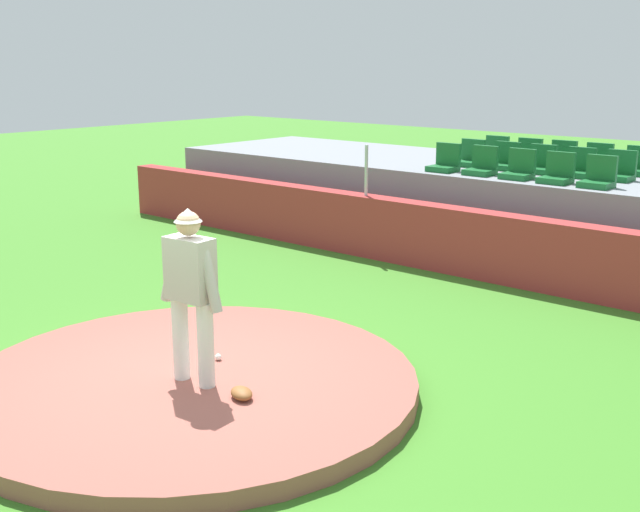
% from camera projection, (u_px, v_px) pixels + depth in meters
% --- Properties ---
extents(ground_plane, '(60.00, 60.00, 0.00)m').
position_uv_depth(ground_plane, '(192.00, 392.00, 8.34)').
color(ground_plane, '#3D7E26').
extents(pitchers_mound, '(4.80, 4.80, 0.19)m').
position_uv_depth(pitchers_mound, '(191.00, 383.00, 8.32)').
color(pitchers_mound, '#9A5449').
rests_on(pitchers_mound, ground_plane).
extents(pitcher, '(0.84, 0.30, 1.83)m').
position_uv_depth(pitcher, '(191.00, 283.00, 7.87)').
color(pitcher, white).
rests_on(pitcher, pitchers_mound).
extents(baseball, '(0.07, 0.07, 0.07)m').
position_uv_depth(baseball, '(218.00, 357.00, 8.70)').
color(baseball, white).
rests_on(baseball, pitchers_mound).
extents(fielding_glove, '(0.36, 0.30, 0.11)m').
position_uv_depth(fielding_glove, '(242.00, 393.00, 7.71)').
color(fielding_glove, brown).
rests_on(fielding_glove, pitchers_mound).
extents(brick_barrier, '(17.29, 0.40, 1.09)m').
position_uv_depth(brick_barrier, '(477.00, 244.00, 12.64)').
color(brick_barrier, '#A53131').
rests_on(brick_barrier, ground_plane).
extents(fence_post_left, '(0.06, 0.06, 0.89)m').
position_uv_depth(fence_post_left, '(366.00, 170.00, 13.83)').
color(fence_post_left, silver).
rests_on(fence_post_left, brick_barrier).
extents(bleacher_platform, '(16.07, 3.63, 1.47)m').
position_uv_depth(bleacher_platform, '(547.00, 210.00, 14.45)').
color(bleacher_platform, gray).
rests_on(bleacher_platform, ground_plane).
extents(stadium_chair_0, '(0.48, 0.44, 0.50)m').
position_uv_depth(stadium_chair_0, '(445.00, 163.00, 14.17)').
color(stadium_chair_0, '#17622B').
rests_on(stadium_chair_0, bleacher_platform).
extents(stadium_chair_1, '(0.48, 0.44, 0.50)m').
position_uv_depth(stadium_chair_1, '(482.00, 166.00, 13.73)').
color(stadium_chair_1, '#17622B').
rests_on(stadium_chair_1, bleacher_platform).
extents(stadium_chair_2, '(0.48, 0.44, 0.50)m').
position_uv_depth(stadium_chair_2, '(519.00, 169.00, 13.28)').
color(stadium_chair_2, '#17622B').
rests_on(stadium_chair_2, bleacher_platform).
extents(stadium_chair_3, '(0.48, 0.44, 0.50)m').
position_uv_depth(stadium_chair_3, '(557.00, 173.00, 12.81)').
color(stadium_chair_3, '#17622B').
rests_on(stadium_chair_3, bleacher_platform).
extents(stadium_chair_4, '(0.48, 0.44, 0.50)m').
position_uv_depth(stadium_chair_4, '(599.00, 177.00, 12.38)').
color(stadium_chair_4, '#17622B').
rests_on(stadium_chair_4, bleacher_platform).
extents(stadium_chair_5, '(0.48, 0.44, 0.50)m').
position_uv_depth(stadium_chair_5, '(470.00, 158.00, 14.86)').
color(stadium_chair_5, '#17622B').
rests_on(stadium_chair_5, bleacher_platform).
extents(stadium_chair_6, '(0.48, 0.44, 0.50)m').
position_uv_depth(stadium_chair_6, '(505.00, 161.00, 14.41)').
color(stadium_chair_6, '#17622B').
rests_on(stadium_chair_6, bleacher_platform).
extents(stadium_chair_7, '(0.48, 0.44, 0.50)m').
position_uv_depth(stadium_chair_7, '(541.00, 164.00, 13.94)').
color(stadium_chair_7, '#17622B').
rests_on(stadium_chair_7, bleacher_platform).
extents(stadium_chair_8, '(0.48, 0.44, 0.50)m').
position_uv_depth(stadium_chair_8, '(579.00, 168.00, 13.48)').
color(stadium_chair_8, '#17622B').
rests_on(stadium_chair_8, bleacher_platform).
extents(stadium_chair_9, '(0.48, 0.44, 0.50)m').
position_uv_depth(stadium_chair_9, '(619.00, 171.00, 13.09)').
color(stadium_chair_9, '#17622B').
rests_on(stadium_chair_9, bleacher_platform).
extents(stadium_chair_10, '(0.48, 0.44, 0.50)m').
position_uv_depth(stadium_chair_10, '(494.00, 154.00, 15.50)').
color(stadium_chair_10, '#17622B').
rests_on(stadium_chair_10, bleacher_platform).
extents(stadium_chair_11, '(0.48, 0.44, 0.50)m').
position_uv_depth(stadium_chair_11, '(527.00, 157.00, 15.04)').
color(stadium_chair_11, '#17622B').
rests_on(stadium_chair_11, bleacher_platform).
extents(stadium_chair_12, '(0.48, 0.44, 0.50)m').
position_uv_depth(stadium_chair_12, '(561.00, 159.00, 14.63)').
color(stadium_chair_12, '#17622B').
rests_on(stadium_chair_12, bleacher_platform).
extents(stadium_chair_13, '(0.48, 0.44, 0.50)m').
position_uv_depth(stadium_chair_13, '(597.00, 162.00, 14.17)').
color(stadium_chair_13, '#17622B').
rests_on(stadium_chair_13, bleacher_platform).
extents(stadium_chair_14, '(0.48, 0.44, 0.50)m').
position_uv_depth(stadium_chair_14, '(638.00, 166.00, 13.70)').
color(stadium_chair_14, '#17622B').
rests_on(stadium_chair_14, bleacher_platform).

